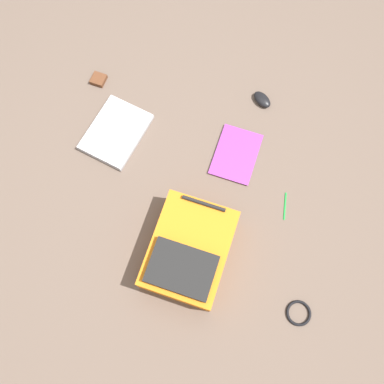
% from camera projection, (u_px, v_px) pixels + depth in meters
% --- Properties ---
extents(ground_plane, '(3.98, 3.98, 0.00)m').
position_uv_depth(ground_plane, '(190.00, 196.00, 1.96)').
color(ground_plane, brown).
extents(backpack, '(0.39, 0.48, 0.18)m').
position_uv_depth(backpack, '(189.00, 251.00, 1.80)').
color(backpack, orange).
rests_on(backpack, ground_plane).
extents(laptop, '(0.34, 0.39, 0.03)m').
position_uv_depth(laptop, '(116.00, 132.00, 2.05)').
color(laptop, '#929296').
rests_on(laptop, ground_plane).
extents(book_blue, '(0.24, 0.31, 0.01)m').
position_uv_depth(book_blue, '(236.00, 154.00, 2.02)').
color(book_blue, silver).
rests_on(book_blue, ground_plane).
extents(computer_mouse, '(0.12, 0.12, 0.04)m').
position_uv_depth(computer_mouse, '(262.00, 99.00, 2.10)').
color(computer_mouse, black).
rests_on(computer_mouse, ground_plane).
extents(cable_coil, '(0.11, 0.11, 0.01)m').
position_uv_depth(cable_coil, '(299.00, 313.00, 1.79)').
color(cable_coil, black).
rests_on(cable_coil, ground_plane).
extents(pen_black, '(0.01, 0.13, 0.01)m').
position_uv_depth(pen_black, '(285.00, 206.00, 1.94)').
color(pen_black, '#198C33').
rests_on(pen_black, ground_plane).
extents(earbud_pouch, '(0.08, 0.08, 0.02)m').
position_uv_depth(earbud_pouch, '(99.00, 79.00, 2.14)').
color(earbud_pouch, '#59331E').
rests_on(earbud_pouch, ground_plane).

